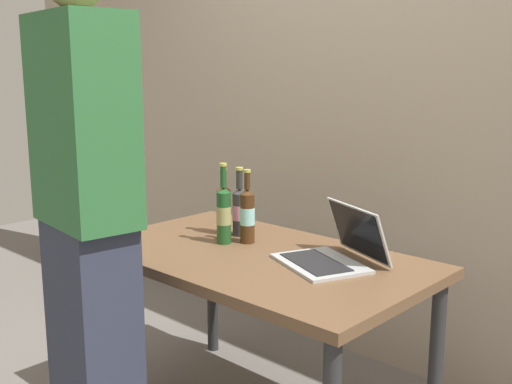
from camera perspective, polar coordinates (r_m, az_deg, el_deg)
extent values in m
cube|color=brown|center=(2.46, -0.01, -6.18)|extent=(1.36, 0.79, 0.04)
cylinder|color=#2D2D30|center=(2.84, -14.29, -11.93)|extent=(0.06, 0.06, 0.69)
cylinder|color=#2D2D30|center=(3.22, -4.06, -8.75)|extent=(0.06, 0.06, 0.69)
cylinder|color=#2D2D30|center=(2.53, 16.28, -15.04)|extent=(0.06, 0.06, 0.69)
cube|color=#B7BABC|center=(2.33, 5.96, -6.58)|extent=(0.42, 0.37, 0.01)
cube|color=#232326|center=(2.32, 5.52, -6.46)|extent=(0.33, 0.25, 0.00)
cube|color=#B7BABC|center=(2.38, 9.43, -3.57)|extent=(0.35, 0.21, 0.21)
cube|color=black|center=(2.38, 9.35, -3.58)|extent=(0.32, 0.19, 0.19)
cylinder|color=#472B14|center=(2.59, -0.80, -2.47)|extent=(0.06, 0.06, 0.21)
cone|color=#472B14|center=(2.56, -0.81, 0.03)|extent=(0.06, 0.06, 0.02)
cylinder|color=#472B14|center=(2.55, -0.81, 1.04)|extent=(0.03, 0.03, 0.07)
cylinder|color=#BFB74C|center=(2.55, -0.81, 1.95)|extent=(0.03, 0.03, 0.01)
cylinder|color=#97E4E0|center=(2.58, -0.80, -2.24)|extent=(0.06, 0.06, 0.07)
cylinder|color=#1E5123|center=(2.58, -3.00, -2.41)|extent=(0.06, 0.06, 0.22)
cone|color=#1E5123|center=(2.55, -3.03, 0.20)|extent=(0.06, 0.06, 0.02)
cylinder|color=#1E5123|center=(2.54, -3.04, 1.42)|extent=(0.03, 0.03, 0.09)
cylinder|color=#BFB74C|center=(2.53, -3.05, 2.54)|extent=(0.03, 0.03, 0.01)
cylinder|color=tan|center=(2.58, -3.00, -2.17)|extent=(0.06, 0.06, 0.08)
cylinder|color=#333333|center=(2.70, -1.53, -2.10)|extent=(0.06, 0.06, 0.19)
cone|color=#333333|center=(2.68, -1.54, 0.08)|extent=(0.06, 0.06, 0.02)
cylinder|color=#333333|center=(2.67, -1.54, 1.17)|extent=(0.03, 0.03, 0.08)
cylinder|color=#BFB74C|center=(2.66, -1.55, 2.16)|extent=(0.03, 0.03, 0.01)
cylinder|color=pink|center=(2.70, -1.53, -1.90)|extent=(0.06, 0.06, 0.07)
cylinder|color=brown|center=(2.73, -3.00, -1.86)|extent=(0.06, 0.06, 0.20)
cone|color=brown|center=(2.71, -3.02, 0.40)|extent=(0.06, 0.06, 0.02)
cylinder|color=brown|center=(2.70, -3.03, 1.31)|extent=(0.03, 0.03, 0.07)
cylinder|color=#BFB74C|center=(2.69, -3.04, 2.12)|extent=(0.03, 0.03, 0.01)
cylinder|color=tan|center=(2.73, -3.00, -1.66)|extent=(0.07, 0.07, 0.07)
cube|color=#2D3347|center=(2.30, -14.64, -14.20)|extent=(0.36, 0.26, 0.94)
cube|color=#2D6B38|center=(2.09, -15.75, 6.31)|extent=(0.43, 0.27, 0.68)
cube|color=tan|center=(3.04, 11.24, 8.32)|extent=(6.00, 0.10, 2.60)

